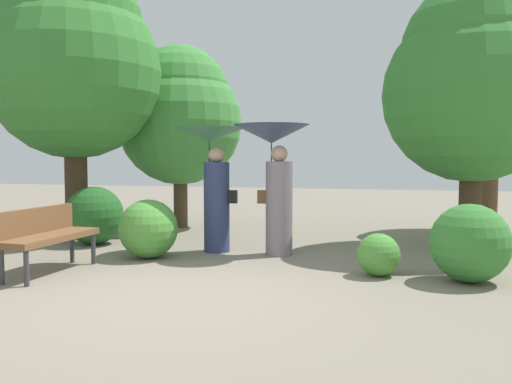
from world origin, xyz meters
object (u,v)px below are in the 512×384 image
at_px(person_right, 274,163).
at_px(tree_mid_right, 473,80).
at_px(person_left, 213,167).
at_px(tree_near_right, 492,98).
at_px(park_bench, 45,233).
at_px(tree_near_left, 73,57).
at_px(tree_mid_left, 180,114).

bearing_deg(person_right, tree_mid_right, -63.82).
relative_size(person_left, tree_near_right, 0.49).
relative_size(person_right, park_bench, 1.31).
xyz_separation_m(person_left, person_right, (0.99, -0.02, 0.06)).
bearing_deg(park_bench, tree_near_left, 27.54).
bearing_deg(tree_near_right, tree_near_left, -159.78).
distance_m(tree_mid_left, tree_mid_right, 5.72).
xyz_separation_m(person_left, tree_near_left, (-2.90, 0.69, 1.95)).
relative_size(tree_near_left, tree_mid_right, 1.19).
bearing_deg(tree_mid_right, park_bench, -148.55).
relative_size(person_right, tree_near_right, 0.50).
xyz_separation_m(person_right, park_bench, (-2.51, -2.03, -0.88)).
bearing_deg(tree_near_left, person_left, -13.38).
bearing_deg(person_left, tree_near_right, -50.54).
xyz_separation_m(person_left, park_bench, (-1.52, -2.05, -0.82)).
bearing_deg(tree_mid_left, person_right, -44.45).
xyz_separation_m(person_left, tree_near_right, (4.52, 3.42, 1.31)).
height_order(tree_near_left, tree_mid_right, tree_near_left).
distance_m(tree_near_left, tree_mid_left, 2.43).
relative_size(person_left, tree_mid_left, 0.51).
distance_m(person_left, park_bench, 2.68).
height_order(tree_mid_left, tree_mid_right, tree_mid_right).
height_order(person_left, person_right, person_right).
bearing_deg(person_left, park_bench, 145.71).
relative_size(person_left, tree_mid_right, 0.45).
bearing_deg(tree_near_left, tree_mid_right, 4.88).
bearing_deg(tree_near_right, tree_mid_left, -172.26).
xyz_separation_m(tree_near_left, tree_mid_right, (6.81, 0.58, -0.58)).
xyz_separation_m(park_bench, tree_mid_left, (-0.14, 4.63, 1.88)).
height_order(person_right, tree_near_left, tree_near_left).
xyz_separation_m(tree_near_right, tree_mid_left, (-6.18, -0.84, -0.25)).
distance_m(person_right, tree_mid_left, 3.84).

